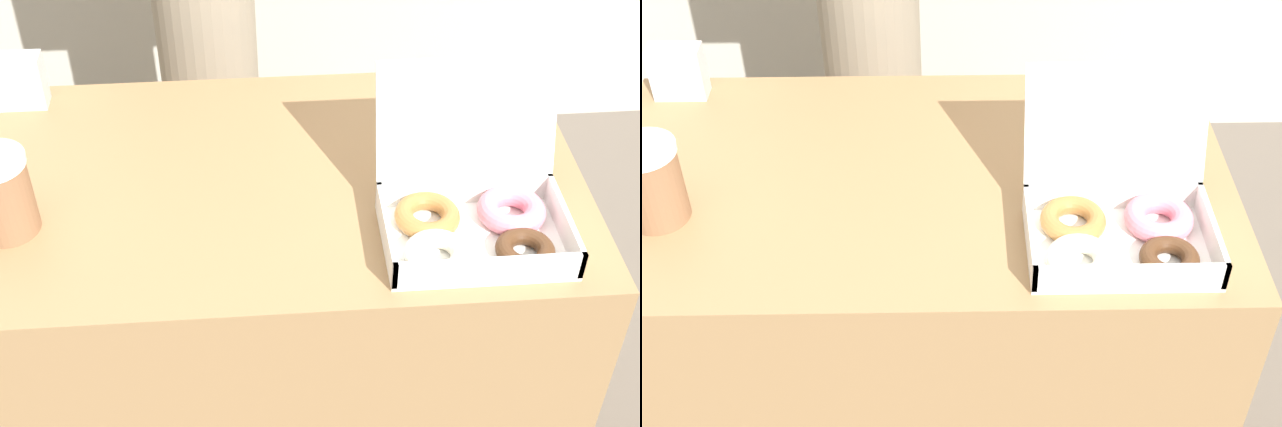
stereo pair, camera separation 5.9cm
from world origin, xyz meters
The scene contains 4 objects.
table centered at (0.00, 0.00, 0.37)m, with size 1.06×0.63×0.75m.
donut_box centered at (0.32, -0.16, 0.79)m, with size 0.28×0.27×0.23m.
coffee_cup centered at (-0.40, -0.10, 0.82)m, with size 0.10×0.10×0.14m.
napkin_holder centered at (-0.44, 0.25, 0.80)m, with size 0.10×0.05×0.10m.
Camera 1 is at (-0.00, -1.17, 1.68)m, focal length 50.00 mm.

